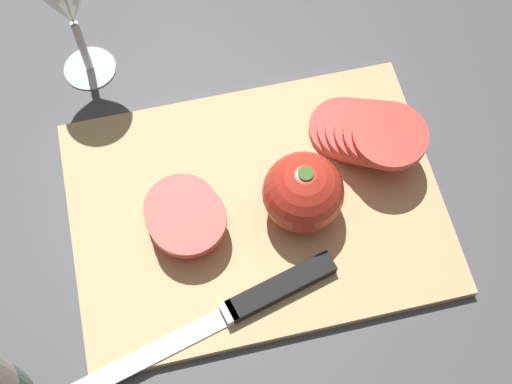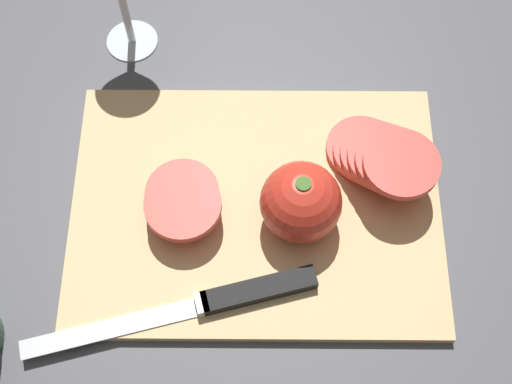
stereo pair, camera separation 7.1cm
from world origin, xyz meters
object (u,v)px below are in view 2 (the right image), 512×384
object	(u,v)px
knife	(233,297)
tomato_slice_stack_near	(182,201)
tomato_slice_stack_far	(381,156)
whole_tomato	(301,199)

from	to	relation	value
knife	tomato_slice_stack_near	world-z (taller)	tomato_slice_stack_near
knife	tomato_slice_stack_near	bearing A→B (deg)	-76.16
tomato_slice_stack_near	tomato_slice_stack_far	distance (m)	0.21
knife	tomato_slice_stack_far	bearing A→B (deg)	-150.90
whole_tomato	tomato_slice_stack_far	size ratio (longest dim) A/B	0.69
whole_tomato	tomato_slice_stack_near	bearing A→B (deg)	-3.50
whole_tomato	tomato_slice_stack_near	distance (m)	0.12
knife	tomato_slice_stack_far	xyz separation A→B (m)	(-0.15, -0.14, 0.02)
tomato_slice_stack_far	whole_tomato	bearing A→B (deg)	33.47
knife	tomato_slice_stack_far	world-z (taller)	tomato_slice_stack_far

